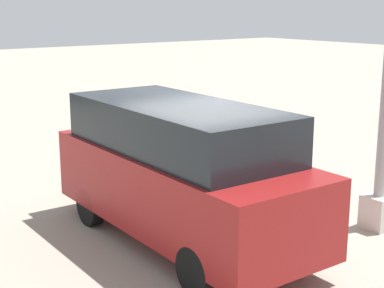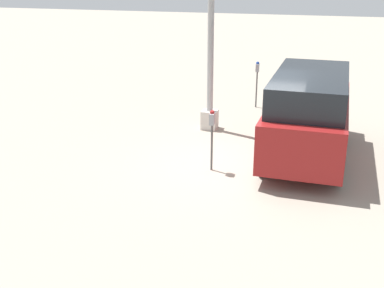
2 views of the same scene
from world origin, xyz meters
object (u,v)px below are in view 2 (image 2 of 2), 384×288
Objects in this scene: parking_meter_near at (212,126)px; parked_van at (309,113)px; parking_meter_far at (257,74)px; lamp_post at (211,48)px.

parked_van is at bearing -57.09° from parking_meter_near.
parking_meter_far reaches higher than parking_meter_near.
parking_meter_far is at bearing -5.06° from parking_meter_near.
parking_meter_near is 0.30× the size of parked_van.
parking_meter_near is 0.94× the size of parking_meter_far.
parking_meter_far is 0.32× the size of parked_van.
lamp_post is 3.45m from parked_van.
lamp_post reaches higher than parking_meter_near.
parking_meter_far is 4.59m from parked_van.
parked_van is at bearing -117.16° from lamp_post.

